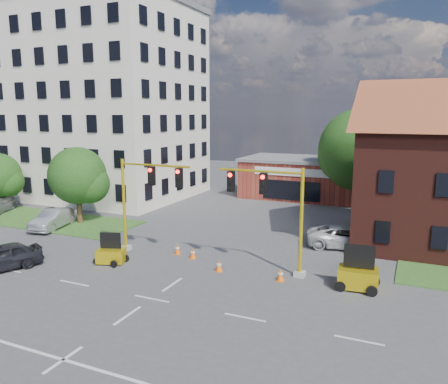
# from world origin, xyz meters

# --- Properties ---
(ground) EXTENTS (120.00, 120.00, 0.00)m
(ground) POSITION_xyz_m (0.00, 0.00, 0.00)
(ground) COLOR #454648
(ground) RESTS_ON ground
(grass_verge_nw) EXTENTS (22.00, 6.00, 0.08)m
(grass_verge_nw) POSITION_xyz_m (-20.00, 10.00, 0.04)
(grass_verge_nw) COLOR #25501E
(grass_verge_nw) RESTS_ON ground
(lane_markings) EXTENTS (60.00, 36.00, 0.01)m
(lane_markings) POSITION_xyz_m (0.00, -3.00, 0.01)
(lane_markings) COLOR silver
(lane_markings) RESTS_ON ground
(office_block) EXTENTS (18.40, 15.40, 20.60)m
(office_block) POSITION_xyz_m (-20.00, 21.90, 10.31)
(office_block) COLOR beige
(office_block) RESTS_ON ground
(brick_shop) EXTENTS (12.40, 8.40, 4.30)m
(brick_shop) POSITION_xyz_m (0.00, 29.98, 2.16)
(brick_shop) COLOR maroon
(brick_shop) RESTS_ON ground
(tree_large) EXTENTS (8.48, 8.08, 9.65)m
(tree_large) POSITION_xyz_m (6.91, 27.08, 5.37)
(tree_large) COLOR #3E2816
(tree_large) RESTS_ON ground
(tree_nw_front) EXTENTS (4.97, 4.74, 6.41)m
(tree_nw_front) POSITION_xyz_m (-13.76, 10.58, 3.87)
(tree_nw_front) COLOR #3E2816
(tree_nw_front) RESTS_ON ground
(tree_nw_rear) EXTENTS (4.35, 4.14, 5.50)m
(tree_nw_rear) POSITION_xyz_m (-23.79, 11.08, 3.28)
(tree_nw_rear) COLOR #3E2816
(tree_nw_rear) RESTS_ON ground
(signal_mast_west) EXTENTS (5.30, 0.60, 6.20)m
(signal_mast_west) POSITION_xyz_m (-4.36, 6.00, 3.92)
(signal_mast_west) COLOR gray
(signal_mast_west) RESTS_ON ground
(signal_mast_east) EXTENTS (5.30, 0.60, 6.20)m
(signal_mast_east) POSITION_xyz_m (4.36, 6.00, 3.92)
(signal_mast_east) COLOR gray
(signal_mast_east) RESTS_ON ground
(trailer_west) EXTENTS (1.92, 1.59, 1.87)m
(trailer_west) POSITION_xyz_m (-5.19, 3.44, 0.59)
(trailer_west) COLOR gold
(trailer_west) RESTS_ON ground
(trailer_east) EXTENTS (2.12, 1.51, 2.30)m
(trailer_east) POSITION_xyz_m (9.25, 5.47, 0.72)
(trailer_east) COLOR gold
(trailer_east) RESTS_ON ground
(cone_a) EXTENTS (0.40, 0.40, 0.70)m
(cone_a) POSITION_xyz_m (-1.01, 6.29, 0.34)
(cone_a) COLOR #FC5F0D
(cone_a) RESTS_ON ground
(cone_b) EXTENTS (0.40, 0.40, 0.70)m
(cone_b) POSITION_xyz_m (-2.33, 6.66, 0.34)
(cone_b) COLOR #FC5F0D
(cone_b) RESTS_ON ground
(cone_c) EXTENTS (0.40, 0.40, 0.70)m
(cone_c) POSITION_xyz_m (1.47, 4.87, 0.34)
(cone_c) COLOR #FC5F0D
(cone_c) RESTS_ON ground
(cone_d) EXTENTS (0.40, 0.40, 0.70)m
(cone_d) POSITION_xyz_m (5.21, 4.88, 0.34)
(cone_d) COLOR #FC5F0D
(cone_d) RESTS_ON ground
(pickup_white) EXTENTS (5.87, 3.60, 1.52)m
(pickup_white) POSITION_xyz_m (7.63, 12.66, 0.76)
(pickup_white) COLOR silver
(pickup_white) RESTS_ON ground
(sedan_dark) EXTENTS (3.62, 4.95, 1.57)m
(sedan_dark) POSITION_xyz_m (-10.36, -0.18, 0.78)
(sedan_dark) COLOR black
(sedan_dark) RESTS_ON ground
(sedan_silver_front) EXTENTS (2.69, 5.02, 1.57)m
(sedan_silver_front) POSITION_xyz_m (-14.73, 8.30, 0.79)
(sedan_silver_front) COLOR #929499
(sedan_silver_front) RESTS_ON ground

